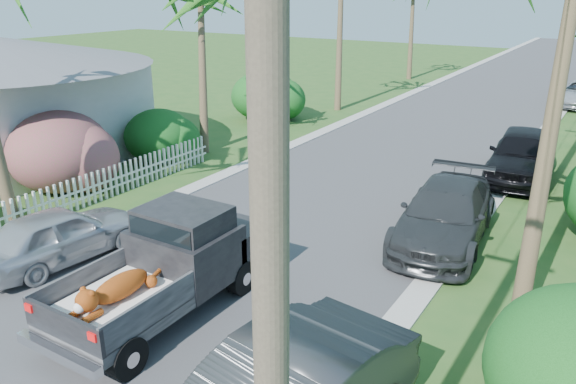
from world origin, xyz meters
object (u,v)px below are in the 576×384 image
Objects in this scene: pickup_truck at (176,260)px; parked_car_rm at (445,215)px; parked_car_rf at (522,155)px; utility_pole_b at (566,49)px; utility_pole_a at (270,253)px; parked_car_ln at (60,235)px.

pickup_truck reaches higher than parked_car_rm.
parked_car_rm is 1.02× the size of parked_car_rf.
utility_pole_b is (1.72, 4.35, 3.86)m from parked_car_rm.
pickup_truck is 8.06m from utility_pole_a.
utility_pole_a is at bearing -86.71° from parked_car_rm.
parked_car_ln is 0.44× the size of utility_pole_b.
utility_pole_a reaches higher than parked_car_rf.
utility_pole_a is (5.47, -4.72, 3.59)m from pickup_truck.
utility_pole_a is at bearing -90.89° from parked_car_rf.
pickup_truck is 13.12m from parked_car_rf.
pickup_truck is at bearing -128.17° from parked_car_rm.
utility_pole_b reaches higher than parked_car_rf.
pickup_truck is at bearing 139.21° from utility_pole_a.
parked_car_rm is at bearing 57.69° from pickup_truck.
pickup_truck is 1.02× the size of parked_car_rf.
parked_car_ln is (-8.17, -12.33, -0.18)m from parked_car_rf.
parked_car_rm is at bearing -111.51° from utility_pole_b.
parked_car_rm reaches higher than parked_car_ln.
utility_pole_b reaches higher than parked_car_ln.
pickup_truck is 0.57× the size of utility_pole_b.
parked_car_rm is 0.57× the size of utility_pole_b.
parked_car_ln is (-7.48, -5.92, -0.07)m from parked_car_rm.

